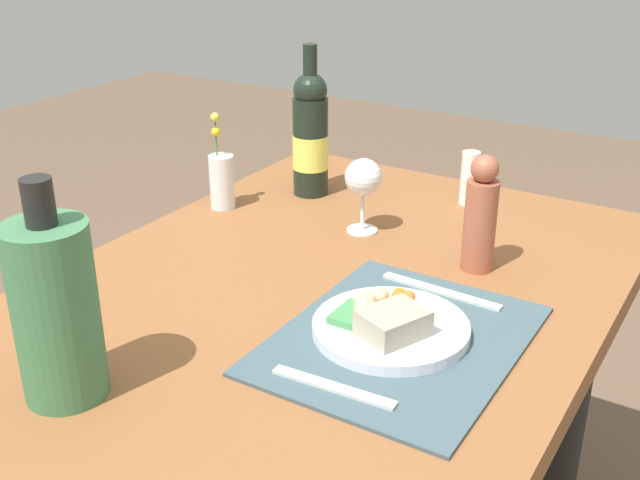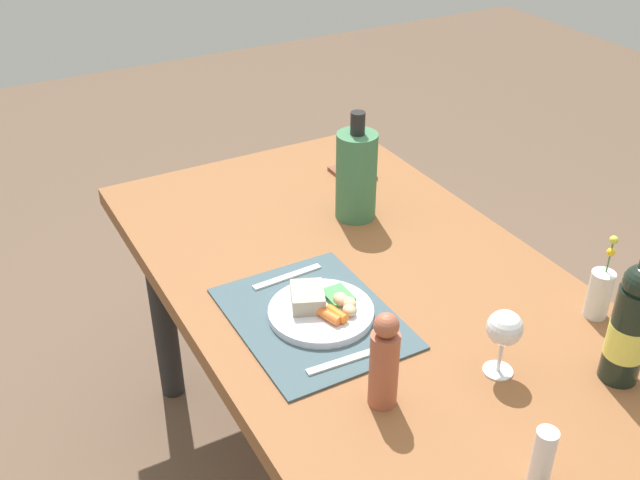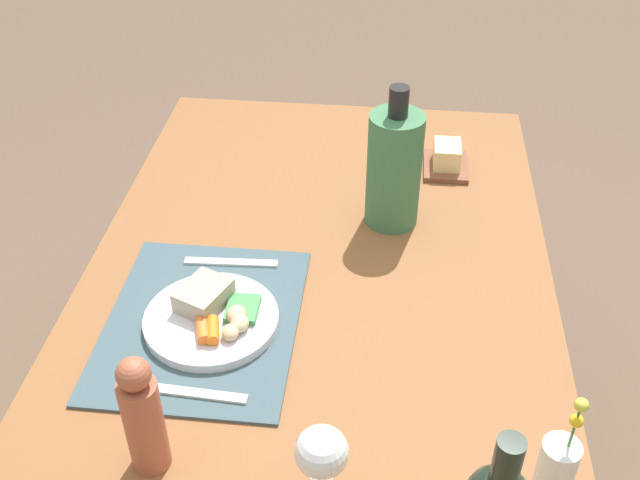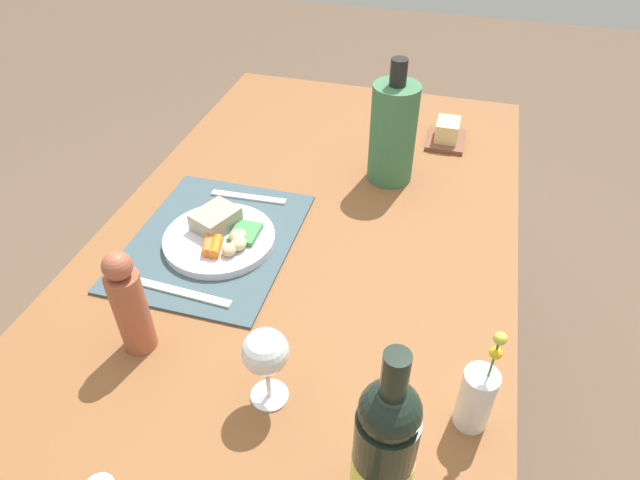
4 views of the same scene
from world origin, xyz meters
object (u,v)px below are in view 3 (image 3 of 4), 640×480
Objects in this scene: wine_glass at (322,455)px; cooler_bottle at (394,168)px; pepper_mill at (143,417)px; dinner_plate at (212,315)px; fork at (231,262)px; knife at (182,392)px; butter_dish at (446,159)px; dining_table at (312,344)px; flower_vase at (556,470)px.

cooler_bottle is at bearing 173.88° from wine_glass.
pepper_mill is (-0.04, -0.25, -0.01)m from wine_glass.
dinner_plate is 1.59× the size of wine_glass.
fork is at bearing -58.46° from cooler_bottle.
butter_dish is at bearing 152.22° from knife.
knife is 0.61m from cooler_bottle.
butter_dish reaches higher than dining_table.
dining_table is 8.67× the size of fork.
knife is 0.85m from butter_dish.
butter_dish is (-0.40, 0.42, 0.02)m from fork.
cooler_bottle is (-0.28, 0.13, 0.22)m from dining_table.
pepper_mill is at bearing -26.96° from cooler_bottle.
cooler_bottle is 0.72m from pepper_mill.
wine_glass is at bearing -12.10° from butter_dish.
dining_table is 10.51× the size of wine_glass.
dinner_plate is 1.12× the size of pepper_mill.
fork is 0.85× the size of knife.
knife is at bearing -30.74° from butter_dish.
knife is at bearing -38.23° from dining_table.
fork is at bearing -120.40° from dining_table.
dinner_plate is 0.62m from flower_vase.
pepper_mill reaches higher than dinner_plate.
knife is 0.31m from wine_glass.
cooler_bottle reaches higher than pepper_mill.
wine_glass is (0.17, 0.24, 0.10)m from knife.
dinner_plate is 0.41m from wine_glass.
dinner_plate is 0.71m from butter_dish.
cooler_bottle reaches higher than wine_glass.
knife is 1.04× the size of flower_vase.
wine_glass is (0.50, 0.23, 0.10)m from fork.
wine_glass is (0.40, 0.06, 0.20)m from dining_table.
dinner_plate is at bearing -68.34° from dining_table.
butter_dish is 0.62× the size of pepper_mill.
flower_vase is at bearing 90.10° from pepper_mill.
dining_table is at bearing 151.60° from pepper_mill.
wine_glass is at bearing -82.41° from flower_vase.
dining_table is at bearing 56.67° from fork.
cooler_bottle reaches higher than fork.
flower_vase is (0.13, 0.56, 0.05)m from knife.
dining_table is 0.39m from cooler_bottle.
fork is 0.71m from flower_vase.
fork and knife have the same top height.
flower_vase is at bearing 20.60° from cooler_bottle.
cooler_bottle is at bearing 154.90° from dining_table.
cooler_bottle is (-0.51, 0.31, 0.12)m from knife.
dining_table is at bearing 111.66° from dinner_plate.
cooler_bottle is 1.44× the size of pepper_mill.
knife is (0.33, -0.01, 0.00)m from fork.
flower_vase is 0.67× the size of cooler_bottle.
flower_vase reaches higher than fork.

